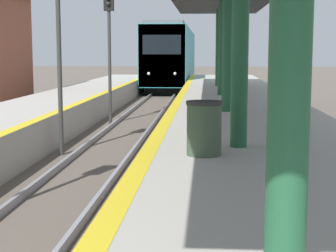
{
  "coord_description": "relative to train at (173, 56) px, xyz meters",
  "views": [
    {
      "loc": [
        2.65,
        -1.74,
        2.72
      ],
      "look_at": [
        0.97,
        22.72,
        -0.56
      ],
      "focal_mm": 60.0,
      "sensor_mm": 36.0,
      "label": 1
    }
  ],
  "objects": [
    {
      "name": "signal_far",
      "position": [
        -0.96,
        -23.92,
        1.2
      ],
      "size": [
        0.36,
        0.31,
        5.09
      ],
      "color": "#2D2D2D",
      "rests_on": "ground"
    },
    {
      "name": "train",
      "position": [
        0.0,
        0.0,
        0.0
      ],
      "size": [
        2.83,
        23.4,
        4.57
      ],
      "color": "black",
      "rests_on": "ground"
    },
    {
      "name": "trash_bin",
      "position": [
        2.62,
        -35.45,
        -0.88
      ],
      "size": [
        0.61,
        0.61,
        0.91
      ],
      "color": "#384C38",
      "rests_on": "platform_right"
    },
    {
      "name": "signal_mid",
      "position": [
        -1.16,
        -30.38,
        1.2
      ],
      "size": [
        0.36,
        0.31,
        5.09
      ],
      "color": "#2D2D2D",
      "rests_on": "ground"
    }
  ]
}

